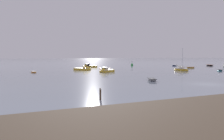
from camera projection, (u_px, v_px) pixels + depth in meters
The scene contains 14 objects.
ground_plane at pixel (207, 84), 34.04m from camera, with size 800.00×800.00×0.00m, color gray.
motorboat_moored_0 at pixel (105, 71), 59.35m from camera, with size 5.33×4.24×1.96m.
motorboat_moored_1 at pixel (88, 67), 82.48m from camera, with size 6.07×3.06×2.20m.
motorboat_moored_2 at pixel (84, 69), 67.31m from camera, with size 5.13×5.45×1.91m.
rowboat_moored_1 at pixel (210, 65), 97.85m from camera, with size 2.72×4.73×0.71m.
sailboat_moored_0 at pixel (181, 70), 65.75m from camera, with size 2.27×6.20×6.83m.
rowboat_moored_2 at pixel (191, 68), 79.22m from camera, with size 3.86×1.76×0.59m.
rowboat_moored_3 at pixel (105, 69), 71.41m from camera, with size 3.77×3.34×0.60m.
rowboat_moored_4 at pixel (152, 80), 38.86m from camera, with size 2.44×3.61×0.54m.
rowboat_moored_5 at pixel (220, 70), 64.02m from camera, with size 3.13×3.37×0.54m.
rowboat_moored_6 at pixel (34, 72), 58.25m from camera, with size 1.54×3.15×0.48m.
rowboat_moored_7 at pixel (175, 65), 97.97m from camera, with size 4.43×3.16×0.67m.
channel_buoy at pixel (132, 64), 101.16m from camera, with size 0.90×0.90×2.30m.
mooring_post_near at pixel (100, 94), 21.84m from camera, with size 0.22×0.22×1.25m.
Camera 1 is at (-26.88, -25.00, 4.21)m, focal length 36.45 mm.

